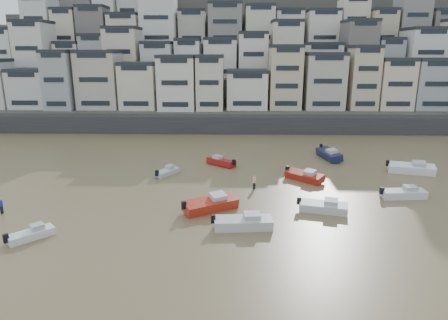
{
  "coord_description": "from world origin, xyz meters",
  "views": [
    {
      "loc": [
        8.53,
        -15.82,
        16.83
      ],
      "look_at": [
        7.43,
        30.0,
        4.0
      ],
      "focal_mm": 32.0,
      "sensor_mm": 36.0,
      "label": 1
    }
  ],
  "objects_px": {
    "boat_e": "(304,175)",
    "boat_g": "(411,167)",
    "boat_c": "(211,203)",
    "boat_f": "(167,171)",
    "person_blue": "(1,206)",
    "boat_h": "(221,161)",
    "boat_b": "(324,205)",
    "boat_a": "(243,221)",
    "person_pink": "(254,182)",
    "boat_j": "(31,233)",
    "boat_i": "(329,153)",
    "boat_d": "(404,192)"
  },
  "relations": [
    {
      "from": "boat_e",
      "to": "boat_g",
      "type": "height_order",
      "value": "boat_g"
    },
    {
      "from": "boat_c",
      "to": "boat_f",
      "type": "bearing_deg",
      "value": 87.53
    },
    {
      "from": "person_blue",
      "to": "boat_h",
      "type": "bearing_deg",
      "value": 39.63
    },
    {
      "from": "boat_b",
      "to": "boat_a",
      "type": "bearing_deg",
      "value": -138.82
    },
    {
      "from": "person_blue",
      "to": "person_pink",
      "type": "distance_m",
      "value": 28.29
    },
    {
      "from": "boat_h",
      "to": "boat_j",
      "type": "distance_m",
      "value": 29.55
    },
    {
      "from": "boat_g",
      "to": "boat_h",
      "type": "relative_size",
      "value": 1.3
    },
    {
      "from": "boat_e",
      "to": "boat_h",
      "type": "height_order",
      "value": "boat_e"
    },
    {
      "from": "boat_e",
      "to": "boat_f",
      "type": "bearing_deg",
      "value": -144.47
    },
    {
      "from": "boat_i",
      "to": "boat_j",
      "type": "bearing_deg",
      "value": -61.45
    },
    {
      "from": "boat_g",
      "to": "person_pink",
      "type": "distance_m",
      "value": 23.32
    },
    {
      "from": "boat_c",
      "to": "boat_d",
      "type": "height_order",
      "value": "boat_c"
    },
    {
      "from": "boat_d",
      "to": "boat_j",
      "type": "relative_size",
      "value": 1.26
    },
    {
      "from": "boat_i",
      "to": "boat_j",
      "type": "height_order",
      "value": "boat_i"
    },
    {
      "from": "boat_j",
      "to": "boat_e",
      "type": "bearing_deg",
      "value": -13.14
    },
    {
      "from": "boat_g",
      "to": "boat_i",
      "type": "relative_size",
      "value": 1.01
    },
    {
      "from": "boat_f",
      "to": "boat_c",
      "type": "bearing_deg",
      "value": -117.85
    },
    {
      "from": "boat_c",
      "to": "boat_f",
      "type": "height_order",
      "value": "boat_c"
    },
    {
      "from": "boat_e",
      "to": "person_blue",
      "type": "distance_m",
      "value": 35.79
    },
    {
      "from": "boat_c",
      "to": "boat_i",
      "type": "distance_m",
      "value": 27.71
    },
    {
      "from": "boat_h",
      "to": "person_pink",
      "type": "relative_size",
      "value": 2.95
    },
    {
      "from": "boat_e",
      "to": "person_pink",
      "type": "height_order",
      "value": "person_pink"
    },
    {
      "from": "boat_d",
      "to": "boat_g",
      "type": "relative_size",
      "value": 0.83
    },
    {
      "from": "boat_c",
      "to": "boat_d",
      "type": "distance_m",
      "value": 22.7
    },
    {
      "from": "boat_c",
      "to": "boat_i",
      "type": "height_order",
      "value": "boat_i"
    },
    {
      "from": "boat_a",
      "to": "boat_f",
      "type": "height_order",
      "value": "boat_a"
    },
    {
      "from": "boat_d",
      "to": "person_pink",
      "type": "bearing_deg",
      "value": 166.32
    },
    {
      "from": "boat_a",
      "to": "boat_e",
      "type": "height_order",
      "value": "boat_a"
    },
    {
      "from": "boat_f",
      "to": "person_blue",
      "type": "height_order",
      "value": "person_blue"
    },
    {
      "from": "boat_j",
      "to": "boat_f",
      "type": "bearing_deg",
      "value": 19.15
    },
    {
      "from": "boat_c",
      "to": "boat_j",
      "type": "relative_size",
      "value": 1.5
    },
    {
      "from": "boat_b",
      "to": "boat_c",
      "type": "height_order",
      "value": "boat_c"
    },
    {
      "from": "boat_h",
      "to": "person_pink",
      "type": "distance_m",
      "value": 11.34
    },
    {
      "from": "boat_i",
      "to": "person_blue",
      "type": "bearing_deg",
      "value": -71.79
    },
    {
      "from": "boat_h",
      "to": "boat_j",
      "type": "relative_size",
      "value": 1.16
    },
    {
      "from": "boat_a",
      "to": "boat_c",
      "type": "height_order",
      "value": "boat_c"
    },
    {
      "from": "boat_b",
      "to": "boat_e",
      "type": "relative_size",
      "value": 0.96
    },
    {
      "from": "boat_b",
      "to": "boat_f",
      "type": "height_order",
      "value": "boat_b"
    },
    {
      "from": "person_blue",
      "to": "boat_c",
      "type": "bearing_deg",
      "value": 3.4
    },
    {
      "from": "boat_b",
      "to": "person_pink",
      "type": "bearing_deg",
      "value": 149.46
    },
    {
      "from": "boat_a",
      "to": "person_pink",
      "type": "xyz_separation_m",
      "value": [
        1.61,
        11.38,
        0.03
      ]
    },
    {
      "from": "boat_b",
      "to": "boat_j",
      "type": "distance_m",
      "value": 28.93
    },
    {
      "from": "boat_e",
      "to": "boat_h",
      "type": "xyz_separation_m",
      "value": [
        -11.19,
        7.02,
        -0.08
      ]
    },
    {
      "from": "boat_j",
      "to": "person_pink",
      "type": "distance_m",
      "value": 25.29
    },
    {
      "from": "boat_d",
      "to": "boat_c",
      "type": "bearing_deg",
      "value": -173.97
    },
    {
      "from": "boat_b",
      "to": "boat_f",
      "type": "xyz_separation_m",
      "value": [
        -18.75,
        12.52,
        -0.18
      ]
    },
    {
      "from": "boat_d",
      "to": "person_blue",
      "type": "bearing_deg",
      "value": -177.74
    },
    {
      "from": "boat_d",
      "to": "boat_h",
      "type": "relative_size",
      "value": 1.08
    },
    {
      "from": "boat_c",
      "to": "boat_e",
      "type": "height_order",
      "value": "boat_c"
    },
    {
      "from": "boat_b",
      "to": "boat_e",
      "type": "height_order",
      "value": "boat_e"
    }
  ]
}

